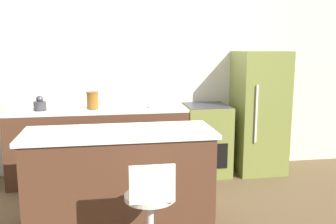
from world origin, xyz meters
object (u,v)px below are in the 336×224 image
object	(u,v)px
oven_range	(206,139)
stool_chair	(150,213)
refrigerator	(259,112)
kettle	(40,104)
mixing_bowl	(155,103)

from	to	relation	value
oven_range	stool_chair	world-z (taller)	oven_range
oven_range	refrigerator	world-z (taller)	refrigerator
oven_range	refrigerator	bearing A→B (deg)	-0.64
oven_range	kettle	xyz separation A→B (m)	(-2.12, -0.02, 0.54)
mixing_bowl	refrigerator	bearing A→B (deg)	0.45
mixing_bowl	kettle	bearing A→B (deg)	180.00
kettle	stool_chair	bearing A→B (deg)	-59.68
kettle	mixing_bowl	size ratio (longest dim) A/B	0.77
refrigerator	kettle	distance (m)	2.86
oven_range	mixing_bowl	xyz separation A→B (m)	(-0.70, -0.02, 0.52)
kettle	oven_range	bearing A→B (deg)	0.53
refrigerator	mixing_bowl	world-z (taller)	refrigerator
oven_range	stool_chair	distance (m)	2.19
oven_range	mixing_bowl	size ratio (longest dim) A/B	4.13
refrigerator	mixing_bowl	distance (m)	1.44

